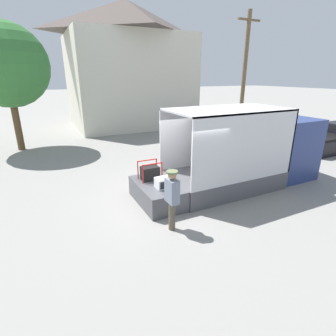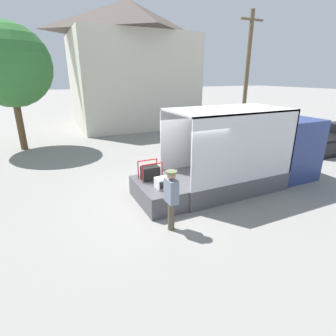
{
  "view_description": "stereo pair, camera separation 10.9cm",
  "coord_description": "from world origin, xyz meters",
  "px_view_note": "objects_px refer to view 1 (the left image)",
  "views": [
    {
      "loc": [
        -3.72,
        -7.13,
        3.95
      ],
      "look_at": [
        -0.31,
        -0.2,
        1.21
      ],
      "focal_mm": 28.0,
      "sensor_mm": 36.0,
      "label": 1
    },
    {
      "loc": [
        -3.63,
        -7.18,
        3.95
      ],
      "look_at": [
        -0.31,
        -0.2,
        1.21
      ],
      "focal_mm": 28.0,
      "sensor_mm": 36.0,
      "label": 2
    }
  ],
  "objects_px": {
    "microwave": "(164,183)",
    "box_truck": "(258,157)",
    "worker_person": "(172,195)",
    "utility_pole": "(244,72)",
    "portable_generator": "(150,173)",
    "street_tree": "(6,66)"
  },
  "relations": [
    {
      "from": "box_truck",
      "to": "worker_person",
      "type": "distance_m",
      "value": 4.86
    },
    {
      "from": "portable_generator",
      "to": "street_tree",
      "type": "distance_m",
      "value": 10.44
    },
    {
      "from": "worker_person",
      "to": "portable_generator",
      "type": "bearing_deg",
      "value": 83.06
    },
    {
      "from": "microwave",
      "to": "utility_pole",
      "type": "relative_size",
      "value": 0.06
    },
    {
      "from": "street_tree",
      "to": "utility_pole",
      "type": "bearing_deg",
      "value": -5.86
    },
    {
      "from": "box_truck",
      "to": "street_tree",
      "type": "height_order",
      "value": "street_tree"
    },
    {
      "from": "portable_generator",
      "to": "street_tree",
      "type": "xyz_separation_m",
      "value": [
        -4.17,
        8.9,
        3.52
      ]
    },
    {
      "from": "portable_generator",
      "to": "worker_person",
      "type": "xyz_separation_m",
      "value": [
        -0.25,
        -2.07,
        0.13
      ]
    },
    {
      "from": "worker_person",
      "to": "utility_pole",
      "type": "xyz_separation_m",
      "value": [
        10.46,
        9.5,
        3.12
      ]
    },
    {
      "from": "microwave",
      "to": "worker_person",
      "type": "relative_size",
      "value": 0.3
    },
    {
      "from": "utility_pole",
      "to": "street_tree",
      "type": "bearing_deg",
      "value": 174.14
    },
    {
      "from": "box_truck",
      "to": "utility_pole",
      "type": "distance_m",
      "value": 10.31
    },
    {
      "from": "worker_person",
      "to": "street_tree",
      "type": "bearing_deg",
      "value": 109.65
    },
    {
      "from": "portable_generator",
      "to": "worker_person",
      "type": "bearing_deg",
      "value": -96.94
    },
    {
      "from": "box_truck",
      "to": "worker_person",
      "type": "relative_size",
      "value": 3.56
    },
    {
      "from": "microwave",
      "to": "street_tree",
      "type": "xyz_separation_m",
      "value": [
        -4.29,
        9.7,
        3.6
      ]
    },
    {
      "from": "portable_generator",
      "to": "worker_person",
      "type": "distance_m",
      "value": 2.09
    },
    {
      "from": "microwave",
      "to": "box_truck",
      "type": "bearing_deg",
      "value": 5.06
    },
    {
      "from": "portable_generator",
      "to": "street_tree",
      "type": "relative_size",
      "value": 0.11
    },
    {
      "from": "box_truck",
      "to": "utility_pole",
      "type": "height_order",
      "value": "utility_pole"
    },
    {
      "from": "box_truck",
      "to": "worker_person",
      "type": "bearing_deg",
      "value": -160.26
    },
    {
      "from": "portable_generator",
      "to": "street_tree",
      "type": "height_order",
      "value": "street_tree"
    }
  ]
}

